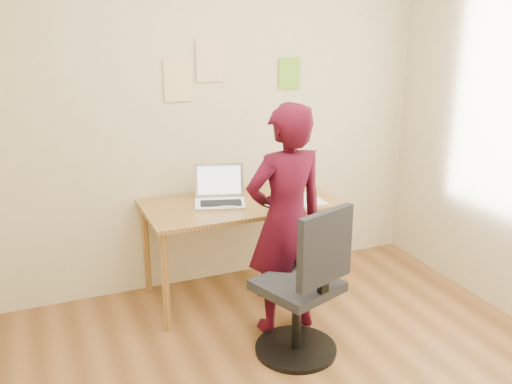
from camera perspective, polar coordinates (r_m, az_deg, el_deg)
name	(u,v)px	position (r m, az deg, el deg)	size (l,w,h in m)	color
room	(323,169)	(2.72, 6.67, 2.26)	(3.58, 3.58, 2.78)	brown
desk	(241,213)	(4.17, -1.52, -2.13)	(1.40, 0.70, 0.74)	olive
laptop	(220,195)	(4.13, -3.64, -0.34)	(0.44, 0.41, 0.26)	silver
paper_sheet	(306,199)	(4.22, 5.00, -0.72)	(0.22, 0.31, 0.00)	white
phone	(274,207)	(4.02, 1.81, -1.52)	(0.11, 0.15, 0.01)	black
wall_note_left	(178,81)	(4.19, -7.79, 10.98)	(0.21, 0.00, 0.30)	#EACA8B
wall_note_mid	(210,61)	(4.25, -4.62, 12.95)	(0.21, 0.00, 0.30)	#EACA8B
wall_note_right	(290,73)	(4.50, 3.37, 11.75)	(0.18, 0.00, 0.24)	#70B829
office_chair	(305,294)	(3.52, 4.91, -10.14)	(0.56, 0.57, 1.00)	black
person	(286,221)	(3.69, 2.99, -2.89)	(0.56, 0.37, 1.54)	#3C0816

